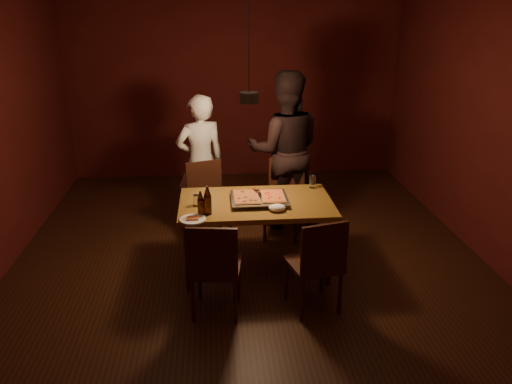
{
  "coord_description": "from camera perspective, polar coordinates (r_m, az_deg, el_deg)",
  "views": [
    {
      "loc": [
        -0.35,
        -4.66,
        2.56
      ],
      "look_at": [
        0.05,
        -0.12,
        0.85
      ],
      "focal_mm": 35.0,
      "sensor_mm": 36.0,
      "label": 1
    }
  ],
  "objects": [
    {
      "name": "chair_near_right",
      "position": [
        4.33,
        7.12,
        -7.46
      ],
      "size": [
        0.51,
        0.51,
        0.49
      ],
      "rotation": [
        0.0,
        0.0,
        0.24
      ],
      "color": "#38190F",
      "rests_on": "floor"
    },
    {
      "name": "room_shell",
      "position": [
        4.82,
        -0.78,
        6.63
      ],
      "size": [
        6.0,
        6.0,
        6.0
      ],
      "color": "#34180E",
      "rests_on": "ground"
    },
    {
      "name": "water_glass_left",
      "position": [
        4.82,
        -6.79,
        -0.96
      ],
      "size": [
        0.07,
        0.07,
        0.11
      ],
      "primitive_type": "cylinder",
      "color": "silver",
      "rests_on": "dining_table"
    },
    {
      "name": "pizza_tray",
      "position": [
        4.89,
        0.35,
        -0.86
      ],
      "size": [
        0.59,
        0.5,
        0.05
      ],
      "primitive_type": "cube",
      "rotation": [
        0.0,
        0.0,
        -0.1
      ],
      "color": "silver",
      "rests_on": "dining_table"
    },
    {
      "name": "chair_near_left",
      "position": [
        4.25,
        -4.78,
        -7.92
      ],
      "size": [
        0.47,
        0.47,
        0.49
      ],
      "rotation": [
        0.0,
        0.0,
        -0.14
      ],
      "color": "#38190F",
      "rests_on": "floor"
    },
    {
      "name": "pizza_cheese",
      "position": [
        4.89,
        1.92,
        -0.45
      ],
      "size": [
        0.23,
        0.36,
        0.02
      ],
      "primitive_type": "cube",
      "rotation": [
        0.0,
        0.0,
        -0.01
      ],
      "color": "gold",
      "rests_on": "pizza_tray"
    },
    {
      "name": "spatula",
      "position": [
        4.9,
        0.43,
        -0.32
      ],
      "size": [
        0.15,
        0.26,
        0.04
      ],
      "primitive_type": null,
      "rotation": [
        0.0,
        0.0,
        0.29
      ],
      "color": "silver",
      "rests_on": "pizza_tray"
    },
    {
      "name": "chair_far_left",
      "position": [
        5.74,
        -5.6,
        -0.18
      ],
      "size": [
        0.53,
        0.53,
        0.49
      ],
      "rotation": [
        0.0,
        0.0,
        3.46
      ],
      "color": "#38190F",
      "rests_on": "floor"
    },
    {
      "name": "water_glass_right",
      "position": [
        5.29,
        6.47,
        1.19
      ],
      "size": [
        0.07,
        0.07,
        0.14
      ],
      "primitive_type": "cylinder",
      "color": "silver",
      "rests_on": "dining_table"
    },
    {
      "name": "napkin",
      "position": [
        4.67,
        2.42,
        -1.81
      ],
      "size": [
        0.16,
        0.12,
        0.07
      ],
      "primitive_type": "ellipsoid",
      "color": "white",
      "rests_on": "dining_table"
    },
    {
      "name": "dining_table",
      "position": [
        4.93,
        0.0,
        -1.89
      ],
      "size": [
        1.5,
        0.9,
        0.75
      ],
      "color": "brown",
      "rests_on": "floor"
    },
    {
      "name": "diner_white",
      "position": [
        6.02,
        -6.34,
        3.47
      ],
      "size": [
        0.68,
        0.55,
        1.61
      ],
      "primitive_type": "imported",
      "rotation": [
        0.0,
        0.0,
        3.47
      ],
      "color": "white",
      "rests_on": "floor"
    },
    {
      "name": "pendant_lamp",
      "position": [
        4.75,
        -0.8,
        10.86
      ],
      "size": [
        0.18,
        0.18,
        1.1
      ],
      "color": "black",
      "rests_on": "ceiling"
    },
    {
      "name": "beer_bottle_a",
      "position": [
        4.58,
        -6.34,
        -1.28
      ],
      "size": [
        0.06,
        0.06,
        0.23
      ],
      "color": "black",
      "rests_on": "dining_table"
    },
    {
      "name": "diner_dark",
      "position": [
        5.96,
        3.3,
        4.76
      ],
      "size": [
        0.96,
        0.77,
        1.88
      ],
      "primitive_type": "imported",
      "rotation": [
        0.0,
        0.0,
        3.08
      ],
      "color": "black",
      "rests_on": "floor"
    },
    {
      "name": "chair_far_right",
      "position": [
        5.79,
        3.33,
        0.09
      ],
      "size": [
        0.53,
        0.53,
        0.49
      ],
      "rotation": [
        0.0,
        0.0,
        2.82
      ],
      "color": "#38190F",
      "rests_on": "floor"
    },
    {
      "name": "pizza_meat",
      "position": [
        4.87,
        -1.09,
        -0.54
      ],
      "size": [
        0.25,
        0.4,
        0.02
      ],
      "primitive_type": "cube",
      "rotation": [
        0.0,
        0.0,
        0.01
      ],
      "color": "maroon",
      "rests_on": "pizza_tray"
    },
    {
      "name": "plate_slice",
      "position": [
        4.52,
        -7.24,
        -3.12
      ],
      "size": [
        0.24,
        0.24,
        0.03
      ],
      "color": "white",
      "rests_on": "dining_table"
    },
    {
      "name": "beer_bottle_b",
      "position": [
        4.58,
        -5.56,
        -0.95
      ],
      "size": [
        0.07,
        0.07,
        0.27
      ],
      "color": "black",
      "rests_on": "dining_table"
    }
  ]
}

